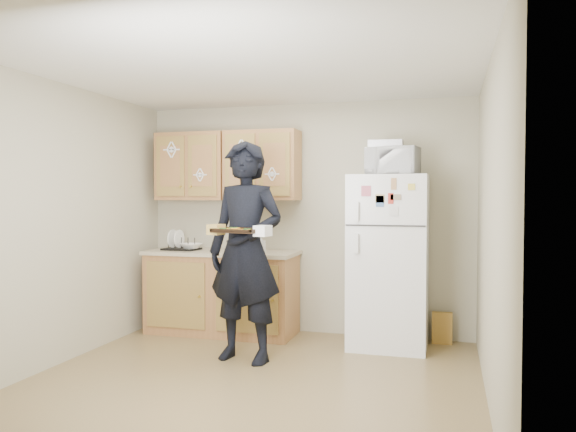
{
  "coord_description": "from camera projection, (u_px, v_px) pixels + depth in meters",
  "views": [
    {
      "loc": [
        1.51,
        -4.16,
        1.49
      ],
      "look_at": [
        0.19,
        0.45,
        1.32
      ],
      "focal_mm": 35.0,
      "sensor_mm": 36.0,
      "label": 1
    }
  ],
  "objects": [
    {
      "name": "pizza_front_left",
      "position": [
        225.0,
        230.0,
        4.74
      ],
      "size": [
        0.13,
        0.13,
        0.02
      ],
      "primitive_type": "cylinder",
      "color": "yellow",
      "rests_on": "baking_tray"
    },
    {
      "name": "base_cabinet",
      "position": [
        222.0,
        294.0,
        6.11
      ],
      "size": [
        1.6,
        0.6,
        0.86
      ],
      "primitive_type": "cube",
      "color": "brown",
      "rests_on": "floor"
    },
    {
      "name": "baking_tray",
      "position": [
        239.0,
        231.0,
        4.76
      ],
      "size": [
        0.44,
        0.35,
        0.04
      ],
      "primitive_type": "cube",
      "rotation": [
        0.0,
        0.0,
        -0.17
      ],
      "color": "black",
      "rests_on": "person"
    },
    {
      "name": "cereal_box",
      "position": [
        442.0,
        328.0,
        5.66
      ],
      "size": [
        0.2,
        0.07,
        0.32
      ],
      "primitive_type": "cube",
      "color": "gold",
      "rests_on": "floor"
    },
    {
      "name": "wall_back",
      "position": [
        305.0,
        218.0,
        6.15
      ],
      "size": [
        3.6,
        0.04,
        2.5
      ],
      "primitive_type": "cube",
      "color": "#B0A98F",
      "rests_on": "floor"
    },
    {
      "name": "floor",
      "position": [
        249.0,
        383.0,
        4.47
      ],
      "size": [
        3.6,
        3.6,
        0.0
      ],
      "primitive_type": "plane",
      "color": "brown",
      "rests_on": "ground"
    },
    {
      "name": "upper_cab_right",
      "position": [
        262.0,
        166.0,
        6.08
      ],
      "size": [
        0.8,
        0.33,
        0.75
      ],
      "primitive_type": "cube",
      "color": "brown",
      "rests_on": "wall_back"
    },
    {
      "name": "dish_rack",
      "position": [
        181.0,
        243.0,
        6.2
      ],
      "size": [
        0.39,
        0.31,
        0.15
      ],
      "primitive_type": "cube",
      "rotation": [
        0.0,
        0.0,
        -0.08
      ],
      "color": "black",
      "rests_on": "countertop"
    },
    {
      "name": "wall_left",
      "position": [
        56.0,
        224.0,
        4.92
      ],
      "size": [
        0.04,
        3.6,
        2.5
      ],
      "primitive_type": "cube",
      "color": "#B0A98F",
      "rests_on": "floor"
    },
    {
      "name": "wall_front",
      "position": [
        121.0,
        246.0,
        2.7
      ],
      "size": [
        3.6,
        0.04,
        2.5
      ],
      "primitive_type": "cube",
      "color": "#B0A98F",
      "rests_on": "floor"
    },
    {
      "name": "upper_cab_left",
      "position": [
        193.0,
        167.0,
        6.3
      ],
      "size": [
        0.8,
        0.33,
        0.75
      ],
      "primitive_type": "cube",
      "color": "brown",
      "rests_on": "wall_back"
    },
    {
      "name": "refrigerator",
      "position": [
        389.0,
        261.0,
        5.55
      ],
      "size": [
        0.75,
        0.7,
        1.7
      ],
      "primitive_type": "cube",
      "color": "white",
      "rests_on": "floor"
    },
    {
      "name": "soap_bottle",
      "position": [
        261.0,
        244.0,
        5.82
      ],
      "size": [
        0.1,
        0.1,
        0.19
      ],
      "primitive_type": "imported",
      "rotation": [
        0.0,
        0.0,
        0.12
      ],
      "color": "white",
      "rests_on": "countertop"
    },
    {
      "name": "person",
      "position": [
        246.0,
        251.0,
        5.06
      ],
      "size": [
        0.8,
        0.59,
        1.99
      ],
      "primitive_type": "imported",
      "rotation": [
        0.0,
        0.0,
        -0.17
      ],
      "color": "black",
      "rests_on": "floor"
    },
    {
      "name": "microwave",
      "position": [
        393.0,
        161.0,
        5.46
      ],
      "size": [
        0.53,
        0.4,
        0.27
      ],
      "primitive_type": "imported",
      "rotation": [
        0.0,
        0.0,
        -0.15
      ],
      "color": "white",
      "rests_on": "refrigerator"
    },
    {
      "name": "foil_pan",
      "position": [
        386.0,
        144.0,
        5.5
      ],
      "size": [
        0.33,
        0.23,
        0.07
      ],
      "primitive_type": "cube",
      "rotation": [
        0.0,
        0.0,
        -0.0
      ],
      "color": "silver",
      "rests_on": "microwave"
    },
    {
      "name": "ceiling",
      "position": [
        248.0,
        67.0,
        4.38
      ],
      "size": [
        3.6,
        3.6,
        0.0
      ],
      "primitive_type": "plane",
      "color": "white",
      "rests_on": "wall_back"
    },
    {
      "name": "countertop",
      "position": [
        222.0,
        253.0,
        6.09
      ],
      "size": [
        1.64,
        0.64,
        0.04
      ],
      "primitive_type": "cube",
      "color": "tan",
      "rests_on": "base_cabinet"
    },
    {
      "name": "bowl",
      "position": [
        191.0,
        246.0,
        6.17
      ],
      "size": [
        0.26,
        0.26,
        0.06
      ],
      "primitive_type": "imported",
      "rotation": [
        0.0,
        0.0,
        -0.12
      ],
      "color": "white",
      "rests_on": "dish_rack"
    },
    {
      "name": "pizza_back_left",
      "position": [
        234.0,
        229.0,
        4.86
      ],
      "size": [
        0.13,
        0.13,
        0.02
      ],
      "primitive_type": "cylinder",
      "color": "yellow",
      "rests_on": "baking_tray"
    },
    {
      "name": "wall_right",
      "position": [
        490.0,
        231.0,
        3.93
      ],
      "size": [
        0.04,
        3.6,
        2.5
      ],
      "primitive_type": "cube",
      "color": "#B0A98F",
      "rests_on": "floor"
    },
    {
      "name": "pizza_front_right",
      "position": [
        244.0,
        230.0,
        4.66
      ],
      "size": [
        0.13,
        0.13,
        0.02
      ],
      "primitive_type": "cylinder",
      "color": "yellow",
      "rests_on": "baking_tray"
    }
  ]
}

